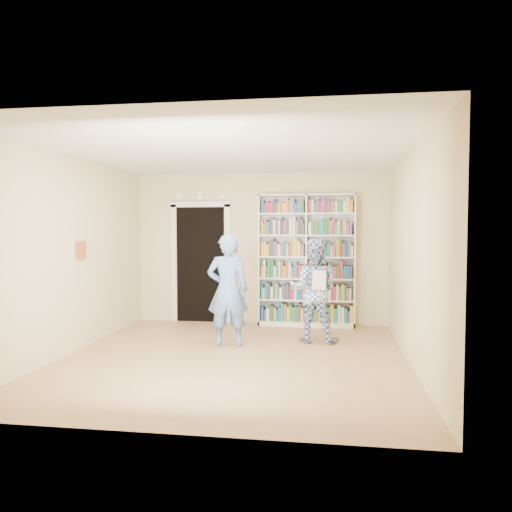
{
  "coord_description": "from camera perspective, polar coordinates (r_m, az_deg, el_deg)",
  "views": [
    {
      "loc": [
        1.25,
        -6.38,
        1.68
      ],
      "look_at": [
        0.16,
        0.9,
        1.3
      ],
      "focal_mm": 35.0,
      "sensor_mm": 36.0,
      "label": 1
    }
  ],
  "objects": [
    {
      "name": "floor",
      "position": [
        6.72,
        -2.54,
        -11.53
      ],
      "size": [
        5.0,
        5.0,
        0.0
      ],
      "primitive_type": "plane",
      "color": "#A1754D",
      "rests_on": "ground"
    },
    {
      "name": "man_plaid",
      "position": [
        7.54,
        6.59,
        -3.9
      ],
      "size": [
        0.82,
        0.67,
        1.56
      ],
      "primitive_type": "imported",
      "rotation": [
        0.0,
        0.0,
        3.04
      ],
      "color": "navy",
      "rests_on": "floor"
    },
    {
      "name": "paper_sheet",
      "position": [
        7.25,
        7.23,
        -2.76
      ],
      "size": [
        0.19,
        0.07,
        0.28
      ],
      "primitive_type": "cube",
      "rotation": [
        0.0,
        0.0,
        0.33
      ],
      "color": "white",
      "rests_on": "man_plaid"
    },
    {
      "name": "man_blue",
      "position": [
        7.23,
        -3.24,
        -3.91
      ],
      "size": [
        0.65,
        0.49,
        1.63
      ],
      "primitive_type": "imported",
      "rotation": [
        0.0,
        0.0,
        3.32
      ],
      "color": "#5B84CC",
      "rests_on": "floor"
    },
    {
      "name": "bookshelf",
      "position": [
        8.75,
        5.79,
        -0.44
      ],
      "size": [
        1.67,
        0.31,
        2.3
      ],
      "rotation": [
        0.0,
        0.0,
        -0.21
      ],
      "color": "white",
      "rests_on": "floor"
    },
    {
      "name": "wall_left",
      "position": [
        7.28,
        -20.22,
        0.18
      ],
      "size": [
        0.0,
        5.0,
        5.0
      ],
      "primitive_type": "plane",
      "rotation": [
        1.57,
        0.0,
        1.57
      ],
      "color": "beige",
      "rests_on": "floor"
    },
    {
      "name": "wall_back",
      "position": [
        8.97,
        0.49,
        0.86
      ],
      "size": [
        4.5,
        0.0,
        4.5
      ],
      "primitive_type": "plane",
      "rotation": [
        1.57,
        0.0,
        0.0
      ],
      "color": "beige",
      "rests_on": "floor"
    },
    {
      "name": "wall_art",
      "position": [
        7.45,
        -19.35,
        0.64
      ],
      "size": [
        0.03,
        0.25,
        0.25
      ],
      "primitive_type": "cube",
      "color": "brown",
      "rests_on": "wall_left"
    },
    {
      "name": "wall_right",
      "position": [
        6.47,
        17.39,
        -0.1
      ],
      "size": [
        0.0,
        5.0,
        5.0
      ],
      "primitive_type": "plane",
      "rotation": [
        1.57,
        0.0,
        -1.57
      ],
      "color": "beige",
      "rests_on": "floor"
    },
    {
      "name": "doorway",
      "position": [
        9.18,
        -6.34,
        -0.17
      ],
      "size": [
        1.1,
        0.08,
        2.43
      ],
      "color": "black",
      "rests_on": "floor"
    },
    {
      "name": "ceiling",
      "position": [
        6.58,
        -2.6,
        11.87
      ],
      "size": [
        5.0,
        5.0,
        0.0
      ],
      "primitive_type": "plane",
      "rotation": [
        3.14,
        0.0,
        0.0
      ],
      "color": "white",
      "rests_on": "wall_back"
    }
  ]
}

